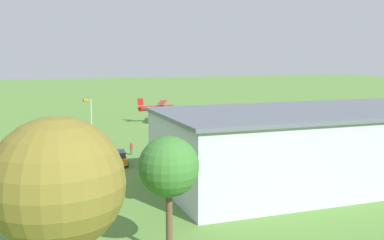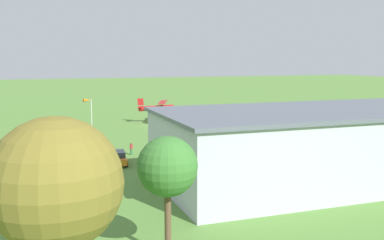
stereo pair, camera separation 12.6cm
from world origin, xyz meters
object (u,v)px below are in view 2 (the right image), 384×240
person_at_fence_line (263,138)px  person_near_hangar_door (228,142)px  hangar (318,145)px  tree_by_windsock (167,167)px  biplane (158,107)px  tree_near_perimeter_road (56,184)px  windsock (88,102)px  car_grey (336,138)px  person_walking_on_apron (131,149)px  car_black (163,150)px  car_orange (117,157)px  person_by_parked_cars (208,141)px  person_watching_takeoff (167,143)px

person_at_fence_line → person_near_hangar_door: person_at_fence_line is taller
hangar → person_near_hangar_door: bearing=-84.9°
tree_by_windsock → biplane: bearing=-104.6°
tree_near_perimeter_road → tree_by_windsock: bearing=-150.6°
tree_by_windsock → windsock: tree_by_windsock is taller
biplane → car_grey: biplane is taller
car_grey → tree_by_windsock: 42.71m
hangar → person_near_hangar_door: 18.07m
tree_by_windsock → person_near_hangar_door: bearing=-120.4°
person_walking_on_apron → windsock: windsock is taller
car_black → windsock: bearing=-77.2°
car_orange → person_at_fence_line: (-21.50, -5.00, 0.07)m
person_walking_on_apron → windsock: 24.41m
person_near_hangar_door → tree_near_perimeter_road: tree_near_perimeter_road is taller
car_orange → windsock: windsock is taller
car_grey → person_by_parked_cars: (17.90, -4.22, -0.09)m
person_watching_takeoff → tree_near_perimeter_road: (15.76, 35.27, 5.38)m
car_grey → person_watching_takeoff: 24.04m
car_black → person_walking_on_apron: bearing=-36.1°
windsock → car_grey: bearing=139.7°
biplane → person_watching_takeoff: 24.82m
car_orange → person_walking_on_apron: (-2.56, -4.55, -0.05)m
person_at_fence_line → tree_by_windsock: tree_by_windsock is taller
person_by_parked_cars → car_black: bearing=28.1°
person_at_fence_line → tree_by_windsock: (22.89, 30.03, 4.77)m
person_at_fence_line → hangar: bearing=77.4°
hangar → car_grey: 20.95m
car_grey → tree_by_windsock: bearing=39.3°
person_at_fence_line → car_grey: bearing=162.4°
hangar → tree_near_perimeter_road: tree_near_perimeter_road is taller
biplane → person_by_parked_cars: bearing=91.0°
person_watching_takeoff → person_near_hangar_door: size_ratio=1.06×
person_walking_on_apron → person_watching_takeoff: person_watching_takeoff is taller
person_by_parked_cars → windsock: size_ratio=0.29×
hangar → person_near_hangar_door: hangar is taller
person_near_hangar_door → tree_by_windsock: size_ratio=0.22×
car_black → tree_by_windsock: size_ratio=0.62×
person_near_hangar_door → tree_near_perimeter_road: (23.69, 33.02, 5.43)m
biplane → car_grey: bearing=122.4°
car_orange → person_by_parked_cars: size_ratio=3.02×
person_walking_on_apron → person_by_parked_cars: person_walking_on_apron is taller
car_grey → tree_near_perimeter_road: 50.07m
person_at_fence_line → person_watching_takeoff: (13.61, -1.59, -0.02)m
car_black → person_walking_on_apron: car_black is taller
car_orange → tree_by_windsock: size_ratio=0.61×
tree_near_perimeter_road → car_orange: bearing=-105.3°
tree_by_windsock → person_watching_takeoff: bearing=-106.4°
biplane → tree_near_perimeter_road: tree_near_perimeter_road is taller
car_orange → person_watching_takeoff: bearing=-140.1°
car_orange → person_watching_takeoff: (-7.90, -6.60, 0.05)m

